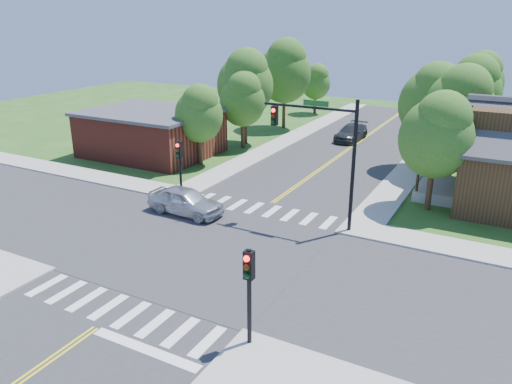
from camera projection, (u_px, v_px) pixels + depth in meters
The scene contains 25 objects.
ground at pixel (206, 251), 25.06m from camera, with size 100.00×100.00×0.00m, color #275219.
road_ns at pixel (206, 250), 25.05m from camera, with size 10.00×90.00×0.04m, color #2D2D30.
road_ew at pixel (206, 250), 25.05m from camera, with size 90.00×10.00×0.04m, color #2D2D30.
intersection_patch at pixel (206, 251), 25.06m from camera, with size 10.20×10.20×0.06m, color #2D2D30.
sidewalk_nw at pixel (157, 144), 45.20m from camera, with size 40.00×40.00×0.14m.
crosswalk_north at pixel (263, 210), 30.18m from camera, with size 8.85×2.00×0.01m.
crosswalk_south at pixel (120, 311), 19.90m from camera, with size 8.85×2.00×0.01m.
centerline at pixel (206, 250), 25.04m from camera, with size 0.30×90.00×0.01m.
stop_bar at pixel (146, 350), 17.64m from camera, with size 4.60×0.45×0.09m, color white.
signal_mast_ne at pixel (324, 142), 26.31m from camera, with size 5.30×0.42×7.20m.
signal_pole_se at pixel (249, 280), 17.00m from camera, with size 0.34×0.42×3.80m.
signal_pole_nw at pixel (179, 158), 31.28m from camera, with size 0.34×0.42×3.80m.
building_nw at pixel (151, 132), 41.70m from camera, with size 10.40×8.40×3.73m.
tree_e_a at pixel (438, 133), 28.66m from camera, with size 4.27×4.05×7.25m.
tree_e_b at pixel (460, 105), 34.12m from camera, with size 4.81×4.57×8.18m.
tree_e_c at pixel (472, 89), 40.95m from camera, with size 4.88×4.63×8.29m.
tree_e_d at pixel (479, 79), 48.22m from camera, with size 4.72×4.48×8.02m.
tree_w_a at pixel (199, 112), 37.93m from camera, with size 3.74×3.56×6.36m.
tree_w_b at pixel (246, 81), 43.79m from camera, with size 5.04×4.79×8.57m.
tree_w_c at pixel (285, 69), 49.89m from camera, with size 5.36×5.10×9.12m.
tree_w_d at pixel (316, 81), 58.25m from camera, with size 3.44×3.27×5.85m.
tree_house at pixel (433, 100), 36.29m from camera, with size 4.77×4.53×8.11m.
tree_bldg at pixel (243, 98), 42.72m from camera, with size 4.00×3.80×6.79m.
car_silver at pixel (186, 201), 29.35m from camera, with size 4.82×2.13×1.61m, color silver.
car_dgrey at pixel (351, 133), 46.59m from camera, with size 2.15×5.03×1.45m, color #2F3335.
Camera 1 is at (12.92, -18.71, 11.22)m, focal length 35.00 mm.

